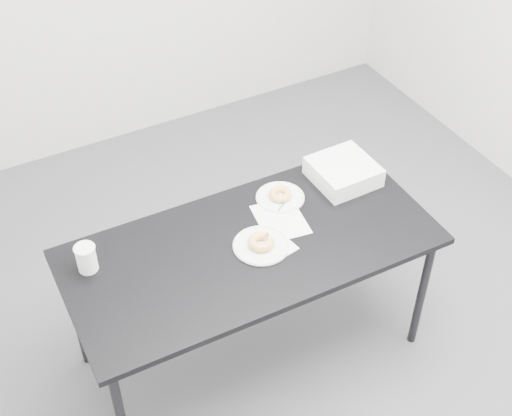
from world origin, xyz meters
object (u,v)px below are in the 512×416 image
scorecard (280,219)px  pen (283,204)px  plate_far (280,197)px  donut_far (280,194)px  table (251,254)px  coffee_cup (86,258)px  plate_near (261,245)px  bakery_box (343,172)px  donut_near (261,242)px

scorecard → pen: size_ratio=2.15×
plate_far → donut_far: (0.00, 0.00, 0.02)m
table → coffee_cup: 0.70m
pen → plate_far: 0.05m
table → coffee_cup: coffee_cup is taller
plate_far → plate_near: bearing=-133.9°
bakery_box → donut_far: bearing=174.8°
pen → donut_far: 0.05m
plate_near → donut_far: 0.33m
table → plate_far: (0.26, 0.21, 0.06)m
table → plate_near: (0.03, -0.03, 0.06)m
scorecard → donut_near: bearing=-136.7°
scorecard → donut_far: bearing=69.2°
plate_near → bakery_box: bakery_box is taller
plate_near → plate_far: (0.23, 0.24, -0.00)m
plate_near → donut_far: donut_far is taller
scorecard → plate_far: (0.07, 0.13, 0.00)m
table → bakery_box: 0.63m
scorecard → donut_near: donut_near is taller
scorecard → pen: pen is taller
donut_near → plate_far: donut_near is taller
pen → donut_near: 0.29m
coffee_cup → scorecard: bearing=-7.7°
plate_far → bakery_box: bearing=-4.1°
table → plate_near: size_ratio=6.62×
table → pen: size_ratio=13.41×
table → plate_far: 0.34m
plate_near → donut_near: (0.00, -0.00, 0.02)m
pen → table: bearing=177.3°
scorecard → pen: (0.06, 0.08, 0.01)m
plate_far → scorecard: bearing=-119.2°
plate_far → donut_far: bearing=0.0°
scorecard → pen: bearing=60.8°
plate_far → coffee_cup: bearing=-179.1°
coffee_cup → bakery_box: 1.25m
plate_far → coffee_cup: size_ratio=1.80×
pen → coffee_cup: coffee_cup is taller
pen → bakery_box: 0.34m
table → donut_far: size_ratio=15.32×
table → bakery_box: bearing=18.0°
table → pen: 0.30m
table → scorecard: scorecard is taller
table → pen: (0.25, 0.16, 0.06)m
pen → bakery_box: bearing=-30.1°
scorecard → pen: 0.10m
coffee_cup → bakery_box: coffee_cup is taller
table → coffee_cup: size_ratio=12.97×
scorecard → donut_near: size_ratio=2.27×
table → plate_far: bearing=38.9°
plate_near → donut_far: (0.23, 0.24, 0.02)m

